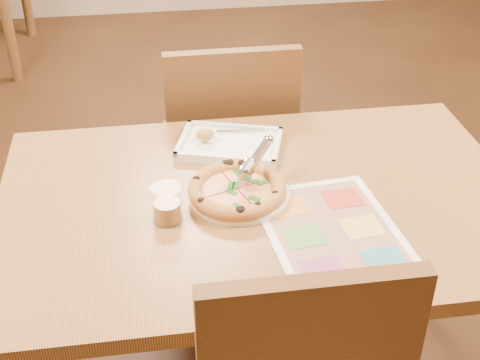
{
  "coord_description": "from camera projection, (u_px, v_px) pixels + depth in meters",
  "views": [
    {
      "loc": [
        -0.26,
        -1.34,
        1.66
      ],
      "look_at": [
        -0.05,
        0.01,
        0.77
      ],
      "focal_mm": 50.0,
      "sensor_mm": 36.0,
      "label": 1
    }
  ],
  "objects": [
    {
      "name": "dining_table",
      "position": [
        261.0,
        225.0,
        1.7
      ],
      "size": [
        1.3,
        0.85,
        0.72
      ],
      "color": "#A16F40",
      "rests_on": "ground"
    },
    {
      "name": "chair_far",
      "position": [
        229.0,
        134.0,
        2.24
      ],
      "size": [
        0.42,
        0.42,
        0.47
      ],
      "rotation": [
        0.0,
        0.0,
        3.14
      ],
      "color": "brown",
      "rests_on": "ground"
    },
    {
      "name": "plate",
      "position": [
        240.0,
        195.0,
        1.65
      ],
      "size": [
        0.28,
        0.28,
        0.01
      ],
      "primitive_type": "cylinder",
      "rotation": [
        0.0,
        0.0,
        0.17
      ],
      "color": "white",
      "rests_on": "dining_table"
    },
    {
      "name": "pizza",
      "position": [
        237.0,
        190.0,
        1.64
      ],
      "size": [
        0.24,
        0.24,
        0.04
      ],
      "rotation": [
        0.0,
        0.0,
        0.33
      ],
      "color": "#C98B44",
      "rests_on": "plate"
    },
    {
      "name": "pizza_cutter",
      "position": [
        254.0,
        161.0,
        1.64
      ],
      "size": [
        0.1,
        0.12,
        0.09
      ],
      "rotation": [
        0.0,
        0.0,
        0.87
      ],
      "color": "silver",
      "rests_on": "pizza"
    },
    {
      "name": "appetizer_tray",
      "position": [
        228.0,
        145.0,
        1.85
      ],
      "size": [
        0.32,
        0.26,
        0.05
      ],
      "rotation": [
        0.0,
        0.0,
        -0.3
      ],
      "color": "white",
      "rests_on": "dining_table"
    },
    {
      "name": "glass_tumbler",
      "position": [
        167.0,
        206.0,
        1.55
      ],
      "size": [
        0.07,
        0.07,
        0.09
      ],
      "rotation": [
        0.0,
        0.0,
        0.17
      ],
      "color": "#7B4009",
      "rests_on": "dining_table"
    },
    {
      "name": "menu",
      "position": [
        333.0,
        232.0,
        1.53
      ],
      "size": [
        0.34,
        0.45,
        0.0
      ],
      "primitive_type": "cube",
      "rotation": [
        0.0,
        0.0,
        0.1
      ],
      "color": "white",
      "rests_on": "dining_table"
    }
  ]
}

